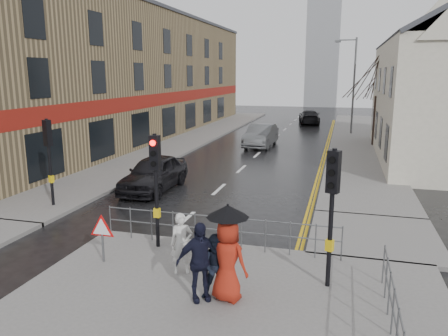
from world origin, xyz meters
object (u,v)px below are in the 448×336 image
Objects in this scene: pedestrian_d at (199,262)px; car_mid at (261,136)px; pedestrian_with_umbrella at (228,251)px; pedestrian_a at (182,244)px; car_parked at (154,173)px; pedestrian_b at (217,267)px.

car_mid is (-2.79, 22.29, -0.27)m from pedestrian_d.
car_mid is at bearing 98.75° from pedestrian_with_umbrella.
pedestrian_d reaches higher than car_mid.
pedestrian_with_umbrella reaches higher than pedestrian_d.
pedestrian_a is at bearing 145.65° from pedestrian_with_umbrella.
pedestrian_d is 0.38× the size of car_mid.
pedestrian_a is 0.35× the size of car_parked.
pedestrian_a reaches higher than car_mid.
pedestrian_d is at bearing -77.70° from pedestrian_a.
pedestrian_with_umbrella is at bearing -15.67° from pedestrian_b.
pedestrian_d is 0.40× the size of car_parked.
pedestrian_with_umbrella is at bearing -56.16° from car_parked.
car_parked is (-4.31, 7.83, -0.15)m from pedestrian_a.
car_parked is (-5.57, 8.85, -0.12)m from pedestrian_b.
pedestrian_a is at bearing -82.56° from car_mid.
pedestrian_b is 22.35m from car_mid.
pedestrian_with_umbrella is 22.40m from car_mid.
pedestrian_b is 0.44m from pedestrian_d.
pedestrian_b is at bearing 179.05° from pedestrian_with_umbrella.
car_mid is (-3.16, 22.13, -0.11)m from pedestrian_b.
car_parked is at bearing 123.28° from pedestrian_with_umbrella.
pedestrian_a is 0.71× the size of pedestrian_with_umbrella.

